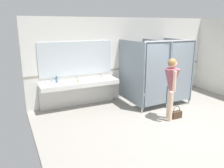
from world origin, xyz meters
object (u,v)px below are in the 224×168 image
(soap_dispenser, at_px, (57,80))
(paper_cup, at_px, (78,81))
(person_standing, at_px, (171,82))
(handbag, at_px, (176,114))

(soap_dispenser, height_order, paper_cup, soap_dispenser)
(paper_cup, bearing_deg, soap_dispenser, 155.21)
(person_standing, relative_size, handbag, 4.75)
(person_standing, distance_m, handbag, 0.99)
(handbag, bearing_deg, soap_dispenser, 142.78)
(handbag, height_order, paper_cup, paper_cup)
(handbag, bearing_deg, person_standing, 178.42)
(person_standing, bearing_deg, soap_dispenser, 140.23)
(soap_dispenser, bearing_deg, handbag, -37.22)
(person_standing, distance_m, paper_cup, 2.71)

